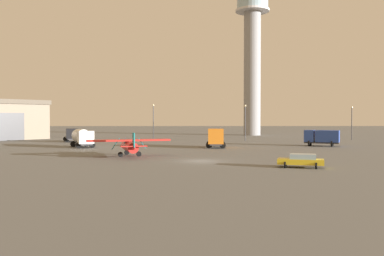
{
  "coord_description": "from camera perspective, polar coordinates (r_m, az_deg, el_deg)",
  "views": [
    {
      "loc": [
        -1.59,
        -47.5,
        4.99
      ],
      "look_at": [
        -0.66,
        33.3,
        2.98
      ],
      "focal_mm": 38.77,
      "sensor_mm": 36.0,
      "label": 1
    }
  ],
  "objects": [
    {
      "name": "control_tower",
      "position": [
        120.67,
        8.29,
        10.45
      ],
      "size": [
        9.58,
        9.58,
        43.7
      ],
      "color": "gray",
      "rests_on": "ground_plane"
    },
    {
      "name": "car_yellow",
      "position": [
        42.91,
        14.79,
        -4.3
      ],
      "size": [
        4.81,
        3.07,
        1.37
      ],
      "rotation": [
        0.0,
        0.0,
        2.85
      ],
      "color": "gold",
      "rests_on": "ground_plane"
    },
    {
      "name": "light_post_east",
      "position": [
        89.22,
        7.33,
        1.22
      ],
      "size": [
        0.44,
        0.44,
        7.76
      ],
      "color": "#38383D",
      "rests_on": "ground_plane"
    },
    {
      "name": "light_post_west",
      "position": [
        97.65,
        -5.34,
        1.36
      ],
      "size": [
        0.44,
        0.44,
        8.15
      ],
      "color": "#38383D",
      "rests_on": "ground_plane"
    },
    {
      "name": "truck_fuel_tanker_white",
      "position": [
        72.08,
        -14.86,
        -1.23
      ],
      "size": [
        4.79,
        6.1,
        3.04
      ],
      "rotation": [
        0.0,
        0.0,
        5.21
      ],
      "color": "#38383D",
      "rests_on": "ground_plane"
    },
    {
      "name": "light_post_north",
      "position": [
        99.9,
        21.12,
        1.08
      ],
      "size": [
        0.44,
        0.44,
        7.52
      ],
      "color": "#38383D",
      "rests_on": "ground_plane"
    },
    {
      "name": "truck_box_blue",
      "position": [
        76.13,
        17.45,
        -1.17
      ],
      "size": [
        6.36,
        4.77,
        2.8
      ],
      "rotation": [
        0.0,
        0.0,
        2.72
      ],
      "color": "#38383D",
      "rests_on": "ground_plane"
    },
    {
      "name": "ground_plane",
      "position": [
        47.79,
        1.26,
        -4.56
      ],
      "size": [
        400.0,
        400.0,
        0.0
      ],
      "primitive_type": "plane",
      "color": "#60605E"
    },
    {
      "name": "airplane_red",
      "position": [
        53.66,
        -8.6,
        -2.33
      ],
      "size": [
        10.72,
        8.4,
        3.18
      ],
      "rotation": [
        0.0,
        0.0,
        1.85
      ],
      "color": "red",
      "rests_on": "ground_plane"
    },
    {
      "name": "truck_flatbed_black",
      "position": [
        88.61,
        -16.21,
        -0.99
      ],
      "size": [
        4.37,
        6.49,
        2.79
      ],
      "rotation": [
        0.0,
        0.0,
        5.06
      ],
      "color": "#38383D",
      "rests_on": "ground_plane"
    },
    {
      "name": "truck_box_orange",
      "position": [
        68.84,
        3.29,
        -1.27
      ],
      "size": [
        3.47,
        5.65,
        3.16
      ],
      "rotation": [
        0.0,
        0.0,
        1.51
      ],
      "color": "#38383D",
      "rests_on": "ground_plane"
    }
  ]
}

